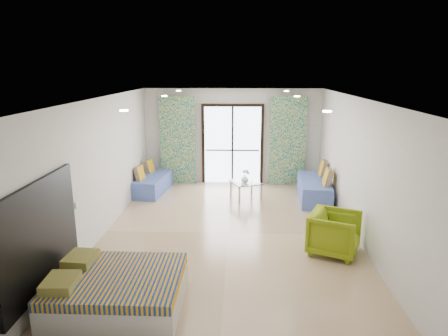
{
  "coord_description": "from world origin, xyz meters",
  "views": [
    {
      "loc": [
        0.22,
        -7.51,
        3.24
      ],
      "look_at": [
        -0.12,
        0.83,
        1.15
      ],
      "focal_mm": 32.0,
      "sensor_mm": 36.0,
      "label": 1
    }
  ],
  "objects_px": {
    "daybed_left": "(153,183)",
    "coffee_table": "(246,184)",
    "bed": "(116,290)",
    "armchair": "(335,231)",
    "daybed_right": "(315,188)"
  },
  "relations": [
    {
      "from": "daybed_left",
      "to": "coffee_table",
      "type": "xyz_separation_m",
      "value": [
        2.49,
        -0.47,
        0.15
      ]
    },
    {
      "from": "bed",
      "to": "daybed_left",
      "type": "distance_m",
      "value": 5.34
    },
    {
      "from": "daybed_left",
      "to": "armchair",
      "type": "distance_m",
      "value": 5.34
    },
    {
      "from": "daybed_left",
      "to": "armchair",
      "type": "xyz_separation_m",
      "value": [
        4.04,
        -3.49,
        0.17
      ]
    },
    {
      "from": "daybed_left",
      "to": "coffee_table",
      "type": "distance_m",
      "value": 2.54
    },
    {
      "from": "armchair",
      "to": "coffee_table",
      "type": "bearing_deg",
      "value": 50.84
    },
    {
      "from": "daybed_right",
      "to": "coffee_table",
      "type": "distance_m",
      "value": 1.75
    },
    {
      "from": "daybed_left",
      "to": "daybed_right",
      "type": "relative_size",
      "value": 0.88
    },
    {
      "from": "bed",
      "to": "armchair",
      "type": "height_order",
      "value": "armchair"
    },
    {
      "from": "daybed_right",
      "to": "coffee_table",
      "type": "height_order",
      "value": "daybed_right"
    },
    {
      "from": "bed",
      "to": "coffee_table",
      "type": "height_order",
      "value": "coffee_table"
    },
    {
      "from": "daybed_left",
      "to": "daybed_right",
      "type": "height_order",
      "value": "daybed_right"
    },
    {
      "from": "bed",
      "to": "armchair",
      "type": "relative_size",
      "value": 2.09
    },
    {
      "from": "daybed_left",
      "to": "daybed_right",
      "type": "xyz_separation_m",
      "value": [
        4.23,
        -0.44,
        0.04
      ]
    },
    {
      "from": "bed",
      "to": "daybed_left",
      "type": "height_order",
      "value": "daybed_left"
    }
  ]
}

